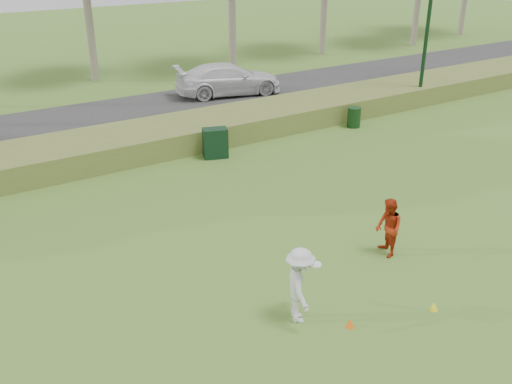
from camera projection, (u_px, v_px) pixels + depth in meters
ground at (349, 304)px, 13.13m from camera, size 120.00×120.00×0.00m
reed_strip at (146, 140)px, 22.17m from camera, size 80.00×3.00×0.90m
park_road at (105, 118)px, 26.20m from camera, size 80.00×6.00×0.06m
player_white at (300, 285)px, 12.26m from camera, size 1.07×1.31×1.76m
player_red at (388, 228)px, 14.84m from camera, size 0.83×0.93×1.59m
cone_orange at (350, 323)px, 12.32m from camera, size 0.19×0.19×0.21m
cone_yellow at (434, 306)px, 12.88m from camera, size 0.19×0.19×0.20m
utility_cabinet at (215, 143)px, 21.50m from camera, size 1.04×0.83×1.14m
trash_bin at (354, 117)px, 24.94m from camera, size 0.63×0.63×0.88m
car_right at (228, 79)px, 29.65m from camera, size 5.88×3.42×1.60m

